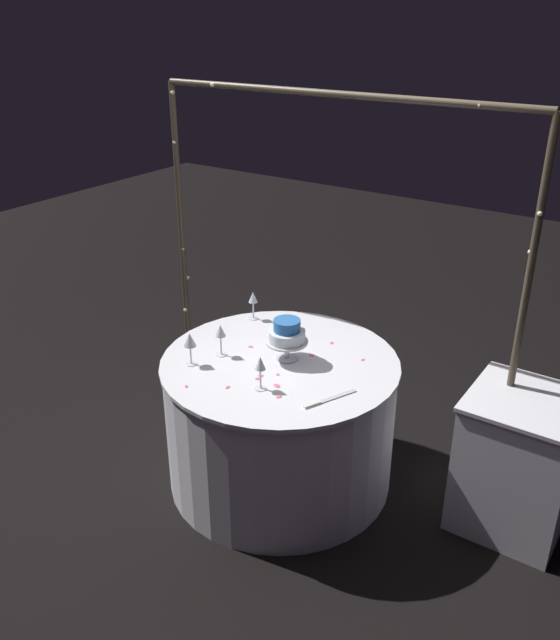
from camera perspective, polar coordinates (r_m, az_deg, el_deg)
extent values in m
plane|color=black|center=(3.86, 0.00, -13.25)|extent=(12.00, 12.00, 0.00)
cylinder|color=#473D2D|center=(4.27, -8.40, 6.00)|extent=(0.04, 0.04, 2.02)
cylinder|color=#473D2D|center=(3.33, 19.90, -1.08)|extent=(0.04, 0.04, 2.02)
cylinder|color=#473D2D|center=(3.42, 4.53, 18.85)|extent=(2.12, 0.04, 0.04)
sphere|color=#F9EAB2|center=(4.26, -8.37, 6.09)|extent=(0.02, 0.02, 0.02)
sphere|color=#F9EAB2|center=(3.17, 21.20, 7.13)|extent=(0.02, 0.02, 0.02)
sphere|color=#F9EAB2|center=(3.83, -5.86, 19.49)|extent=(0.02, 0.02, 0.02)
sphere|color=#F9EAB2|center=(4.34, -7.95, 3.62)|extent=(0.02, 0.02, 0.02)
sphere|color=#F9EAB2|center=(3.11, 21.47, 8.50)|extent=(0.02, 0.02, 0.02)
sphere|color=#F9EAB2|center=(3.54, 0.99, 19.14)|extent=(0.02, 0.02, 0.02)
sphere|color=#F9EAB2|center=(4.41, -8.16, 0.87)|extent=(0.02, 0.02, 0.02)
sphere|color=#F9EAB2|center=(3.50, 18.77, -6.33)|extent=(0.02, 0.02, 0.02)
sphere|color=#F9EAB2|center=(3.33, 8.48, 18.48)|extent=(0.02, 0.02, 0.02)
sphere|color=#F9EAB2|center=(4.09, -9.07, 14.87)|extent=(0.02, 0.02, 0.02)
sphere|color=#F9EAB2|center=(3.18, 20.75, 5.49)|extent=(0.02, 0.02, 0.02)
sphere|color=#F9EAB2|center=(3.12, 16.81, 17.28)|extent=(0.02, 0.02, 0.02)
sphere|color=#F9EAB2|center=(4.04, -9.25, 18.77)|extent=(0.02, 0.02, 0.02)
sphere|color=#F9EAB2|center=(3.61, 18.26, -9.80)|extent=(0.02, 0.02, 0.02)
cylinder|color=white|center=(3.64, 0.00, -8.80)|extent=(1.22, 1.22, 0.72)
cylinder|color=white|center=(3.45, 0.00, -3.68)|extent=(1.25, 1.25, 0.02)
cube|color=white|center=(3.57, 19.73, -11.56)|extent=(0.52, 0.52, 0.71)
cube|color=white|center=(3.37, 20.64, -6.56)|extent=(0.54, 0.54, 0.02)
cylinder|color=silver|center=(3.46, 0.59, -3.33)|extent=(0.11, 0.11, 0.01)
cylinder|color=silver|center=(3.43, 0.59, -2.61)|extent=(0.02, 0.02, 0.09)
cylinder|color=silver|center=(3.41, 0.60, -1.87)|extent=(0.22, 0.22, 0.01)
cylinder|color=white|center=(3.40, 0.60, -1.36)|extent=(0.19, 0.19, 0.06)
cylinder|color=#2D6BB7|center=(3.37, 0.60, -0.46)|extent=(0.14, 0.14, 0.06)
cylinder|color=silver|center=(3.91, -2.30, 0.16)|extent=(0.06, 0.06, 0.00)
cylinder|color=silver|center=(3.88, -2.31, 0.87)|extent=(0.01, 0.01, 0.10)
cone|color=silver|center=(3.85, -2.34, 1.99)|extent=(0.05, 0.05, 0.06)
cylinder|color=silver|center=(3.44, -7.64, -3.75)|extent=(0.06, 0.06, 0.00)
cylinder|color=silver|center=(3.42, -7.69, -2.98)|extent=(0.01, 0.01, 0.10)
cone|color=silver|center=(3.38, -7.78, -1.69)|extent=(0.06, 0.06, 0.07)
cylinder|color=silver|center=(3.20, -1.68, -5.89)|extent=(0.06, 0.06, 0.00)
cylinder|color=silver|center=(3.18, -1.69, -5.06)|extent=(0.01, 0.01, 0.10)
cone|color=silver|center=(3.13, -1.71, -3.71)|extent=(0.05, 0.05, 0.07)
cylinder|color=silver|center=(3.51, -5.07, -2.97)|extent=(0.06, 0.06, 0.00)
cylinder|color=silver|center=(3.49, -5.11, -2.17)|extent=(0.01, 0.01, 0.11)
cone|color=silver|center=(3.45, -5.16, -0.91)|extent=(0.06, 0.06, 0.06)
cube|color=silver|center=(3.15, 4.90, -6.58)|extent=(0.11, 0.21, 0.01)
cube|color=white|center=(3.08, 2.78, -7.28)|extent=(0.05, 0.09, 0.01)
ellipsoid|color=#EA6B84|center=(3.32, -0.21, -4.70)|extent=(0.03, 0.03, 0.00)
ellipsoid|color=#EA6B84|center=(3.14, -0.11, -6.61)|extent=(0.03, 0.03, 0.00)
ellipsoid|color=#EA6B84|center=(3.58, -2.55, -2.31)|extent=(0.04, 0.03, 0.00)
ellipsoid|color=#EA6B84|center=(3.22, -0.28, -5.66)|extent=(0.04, 0.04, 0.00)
ellipsoid|color=#EA6B84|center=(3.22, -4.53, -5.77)|extent=(0.02, 0.03, 0.00)
ellipsoid|color=#EA6B84|center=(3.48, 7.14, -3.40)|extent=(0.02, 0.03, 0.00)
ellipsoid|color=#EA6B84|center=(3.63, 4.48, -1.97)|extent=(0.03, 0.03, 0.00)
ellipsoid|color=#EA6B84|center=(3.25, -8.08, -5.66)|extent=(0.03, 0.03, 0.00)
ellipsoid|color=#EA6B84|center=(3.31, -1.66, -4.81)|extent=(0.03, 0.03, 0.00)
ellipsoid|color=#EA6B84|center=(3.28, -1.88, -5.05)|extent=(0.04, 0.04, 0.00)
ellipsoid|color=#EA6B84|center=(3.49, 2.75, -3.07)|extent=(0.04, 0.04, 0.00)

